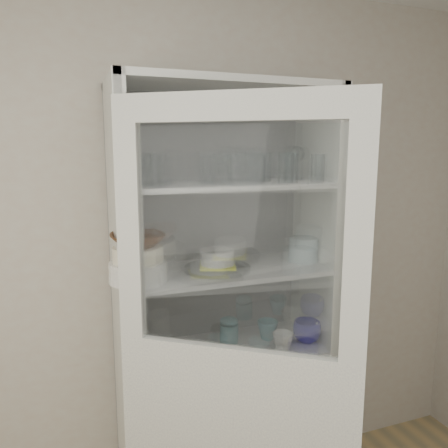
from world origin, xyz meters
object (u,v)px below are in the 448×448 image
object	(u,v)px
pantry_cabinet	(220,327)
mug_teal	(268,330)
goblet_2	(241,162)
goblet_3	(296,161)
white_ramekin	(218,257)
mug_blue	(307,331)
yellow_trivet	(218,265)
measuring_cups	(205,353)
cream_bowl	(138,254)
cream_dish	(210,420)
cupboard_door	(235,405)
white_canister	(138,345)
terracotta_bowl	(138,240)
teal_jar	(229,331)
goblet_1	(228,162)
mug_white	(283,342)
plate_stack_back	(144,263)
plate_stack_front	(139,271)
tin_box	(239,418)
grey_bowl_stack	(303,249)
goblet_0	(130,164)
glass_platter	(218,268)

from	to	relation	value
pantry_cabinet	mug_teal	xyz separation A→B (m)	(0.24, -0.04, -0.03)
goblet_2	goblet_3	xyz separation A→B (m)	(0.28, -0.04, 0.00)
white_ramekin	mug_blue	size ratio (longest dim) A/B	1.15
yellow_trivet	measuring_cups	world-z (taller)	yellow_trivet
cream_bowl	cream_dish	world-z (taller)	cream_bowl
cupboard_door	white_canister	size ratio (longest dim) A/B	15.78
terracotta_bowl	mug_teal	size ratio (longest dim) A/B	2.17
pantry_cabinet	teal_jar	distance (m)	0.05
goblet_1	mug_white	bearing A→B (deg)	-49.33
mug_teal	white_canister	xyz separation A→B (m)	(-0.65, 0.01, 0.02)
goblet_1	white_ramekin	world-z (taller)	goblet_1
white_ramekin	yellow_trivet	bearing A→B (deg)	0.00
plate_stack_back	cupboard_door	bearing A→B (deg)	-68.91
pantry_cabinet	plate_stack_front	world-z (taller)	pantry_cabinet
plate_stack_front	tin_box	world-z (taller)	plate_stack_front
measuring_cups	grey_bowl_stack	bearing A→B (deg)	4.81
teal_jar	white_canister	size ratio (longest dim) A/B	0.87
cupboard_door	mug_white	xyz separation A→B (m)	(0.38, 0.36, 0.03)
pantry_cabinet	white_ramekin	size ratio (longest dim) A/B	13.37
plate_stack_back	yellow_trivet	size ratio (longest dim) A/B	1.33
cream_bowl	mug_blue	size ratio (longest dim) A/B	1.53
cream_bowl	goblet_0	bearing A→B (deg)	90.00
grey_bowl_stack	mug_white	distance (m)	0.46
tin_box	measuring_cups	bearing A→B (deg)	-167.63
mug_blue	cream_dish	distance (m)	0.65
mug_white	goblet_1	bearing A→B (deg)	116.81
white_ramekin	plate_stack_back	bearing A→B (deg)	157.56
goblet_2	teal_jar	distance (m)	0.84
mug_blue	white_canister	xyz separation A→B (m)	(-0.82, 0.11, 0.01)
cream_bowl	glass_platter	world-z (taller)	cream_bowl
goblet_3	mug_white	size ratio (longest dim) A/B	1.84
cream_bowl	yellow_trivet	size ratio (longest dim) A/B	1.31
white_ramekin	white_canister	bearing A→B (deg)	170.39
goblet_0	plate_stack_front	xyz separation A→B (m)	(0.00, -0.15, -0.44)
goblet_3	tin_box	bearing A→B (deg)	-164.60
terracotta_bowl	white_ramekin	distance (m)	0.39
plate_stack_front	tin_box	bearing A→B (deg)	6.00
cupboard_door	goblet_0	size ratio (longest dim) A/B	11.61
goblet_3	white_canister	distance (m)	1.17
goblet_0	measuring_cups	bearing A→B (deg)	-26.10
pantry_cabinet	plate_stack_front	size ratio (longest dim) A/B	8.57
pantry_cabinet	cream_dish	world-z (taller)	pantry_cabinet
grey_bowl_stack	measuring_cups	world-z (taller)	grey_bowl_stack
white_ramekin	tin_box	size ratio (longest dim) A/B	0.88
mug_white	glass_platter	bearing A→B (deg)	147.90
glass_platter	terracotta_bowl	bearing A→B (deg)	-173.13
cupboard_door	grey_bowl_stack	size ratio (longest dim) A/B	13.82
goblet_2	tin_box	distance (m)	1.27
white_ramekin	mug_teal	size ratio (longest dim) A/B	1.52
pantry_cabinet	goblet_2	size ratio (longest dim) A/B	11.93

